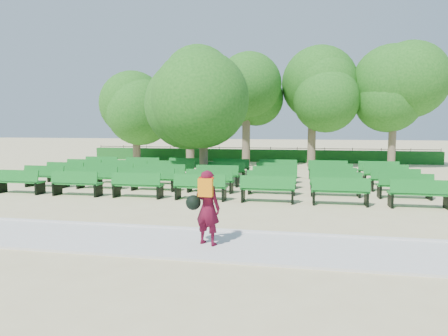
% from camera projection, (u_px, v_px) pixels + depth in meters
% --- Properties ---
extents(ground, '(120.00, 120.00, 0.00)m').
position_uv_depth(ground, '(221.00, 192.00, 16.60)').
color(ground, '#C6B783').
extents(paving, '(30.00, 2.20, 0.06)m').
position_uv_depth(paving, '(160.00, 242.00, 9.38)').
color(paving, beige).
rests_on(paving, ground).
extents(curb, '(30.00, 0.12, 0.10)m').
position_uv_depth(curb, '(175.00, 229.00, 10.50)').
color(curb, silver).
rests_on(curb, ground).
extents(hedge, '(26.00, 0.70, 0.90)m').
position_uv_depth(hedge, '(257.00, 155.00, 30.23)').
color(hedge, '#16561C').
rests_on(hedge, ground).
extents(fence, '(26.00, 0.10, 1.02)m').
position_uv_depth(fence, '(257.00, 161.00, 30.67)').
color(fence, black).
rests_on(fence, ground).
extents(tree_line, '(21.80, 6.80, 7.04)m').
position_uv_depth(tree_line, '(250.00, 167.00, 26.37)').
color(tree_line, '#25661B').
rests_on(tree_line, ground).
extents(bench_array, '(1.94, 0.62, 1.22)m').
position_uv_depth(bench_array, '(219.00, 184.00, 18.05)').
color(bench_array, '#136D20').
rests_on(bench_array, ground).
extents(tree_among, '(4.51, 4.51, 6.18)m').
position_uv_depth(tree_among, '(203.00, 96.00, 18.91)').
color(tree_among, brown).
rests_on(tree_among, ground).
extents(person, '(0.85, 0.60, 1.70)m').
position_uv_depth(person, '(206.00, 206.00, 8.98)').
color(person, '#4F0B1F').
rests_on(person, ground).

